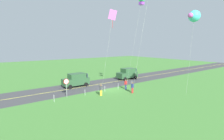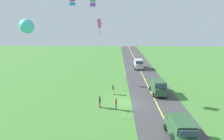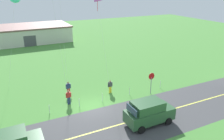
% 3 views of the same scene
% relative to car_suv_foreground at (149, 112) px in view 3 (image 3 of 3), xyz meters
% --- Properties ---
extents(ground_plane, '(120.00, 120.00, 0.10)m').
position_rel_car_suv_foreground_xyz_m(ground_plane, '(-3.42, 4.96, -1.20)').
color(ground_plane, '#478438').
extents(asphalt_road, '(120.00, 7.00, 0.00)m').
position_rel_car_suv_foreground_xyz_m(asphalt_road, '(-3.42, 0.96, -1.15)').
color(asphalt_road, '#424244').
rests_on(asphalt_road, ground).
extents(road_centre_stripe, '(120.00, 0.16, 0.00)m').
position_rel_car_suv_foreground_xyz_m(road_centre_stripe, '(-3.42, 0.96, -1.15)').
color(road_centre_stripe, '#E5E04C').
rests_on(road_centre_stripe, asphalt_road).
extents(car_suv_foreground, '(4.40, 2.12, 2.24)m').
position_rel_car_suv_foreground_xyz_m(car_suv_foreground, '(0.00, 0.00, 0.00)').
color(car_suv_foreground, '#2D5633').
rests_on(car_suv_foreground, ground).
extents(stop_sign, '(0.76, 0.08, 2.56)m').
position_rel_car_suv_foreground_xyz_m(stop_sign, '(3.67, 4.86, 0.65)').
color(stop_sign, gray).
rests_on(stop_sign, ground).
extents(person_adult_near, '(0.58, 0.22, 1.60)m').
position_rel_car_suv_foreground_xyz_m(person_adult_near, '(-5.46, 6.58, -0.29)').
color(person_adult_near, navy).
rests_on(person_adult_near, ground).
extents(person_adult_companion, '(0.58, 0.22, 1.60)m').
position_rel_car_suv_foreground_xyz_m(person_adult_companion, '(-4.89, 8.71, -0.29)').
color(person_adult_companion, red).
rests_on(person_adult_companion, ground).
extents(person_child_watcher, '(0.58, 0.22, 1.60)m').
position_rel_car_suv_foreground_xyz_m(person_child_watcher, '(-0.44, 7.06, -0.29)').
color(person_child_watcher, yellow).
rests_on(person_child_watcher, ground).
extents(warehouse_distant, '(18.36, 10.20, 3.50)m').
position_rel_car_suv_foreground_xyz_m(warehouse_distant, '(-5.95, 38.47, 0.60)').
color(warehouse_distant, beige).
rests_on(warehouse_distant, ground).
extents(fence_post_0, '(0.05, 0.05, 0.90)m').
position_rel_car_suv_foreground_xyz_m(fence_post_0, '(-7.67, 5.66, -0.70)').
color(fence_post_0, silver).
rests_on(fence_post_0, ground).
extents(fence_post_1, '(0.05, 0.05, 0.90)m').
position_rel_car_suv_foreground_xyz_m(fence_post_1, '(-4.64, 5.66, -0.70)').
color(fence_post_1, silver).
rests_on(fence_post_1, ground).
extents(fence_post_2, '(0.05, 0.05, 0.90)m').
position_rel_car_suv_foreground_xyz_m(fence_post_2, '(-2.05, 5.66, -0.70)').
color(fence_post_2, silver).
rests_on(fence_post_2, ground).
extents(fence_post_3, '(0.05, 0.05, 0.90)m').
position_rel_car_suv_foreground_xyz_m(fence_post_3, '(1.33, 5.66, -0.70)').
color(fence_post_3, silver).
rests_on(fence_post_3, ground).
extents(fence_post_4, '(0.05, 0.05, 0.90)m').
position_rel_car_suv_foreground_xyz_m(fence_post_4, '(5.66, 5.66, -0.70)').
color(fence_post_4, silver).
rests_on(fence_post_4, ground).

